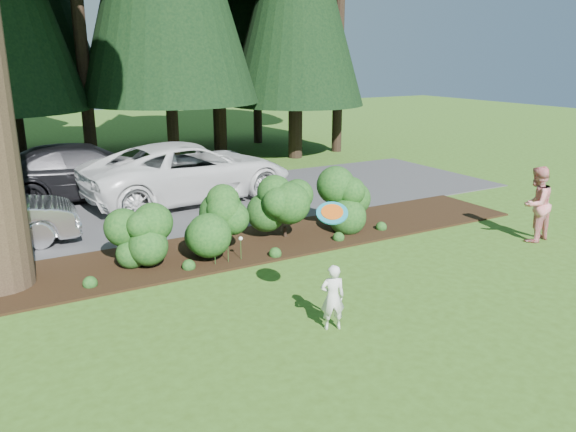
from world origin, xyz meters
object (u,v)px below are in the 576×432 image
object	(u,v)px
frisbee	(332,213)
adult	(536,204)
car_dark_suv	(86,171)
car_white_suv	(189,171)
child	(333,297)

from	to	relation	value
frisbee	adult	bearing A→B (deg)	11.78
adult	frisbee	bearing A→B (deg)	3.02
car_dark_suv	adult	xyz separation A→B (m)	(8.46, -9.56, 0.04)
car_white_suv	child	bearing A→B (deg)	168.76
car_dark_suv	child	xyz separation A→B (m)	(1.74, -10.95, -0.31)
child	adult	distance (m)	6.88
car_white_suv	frisbee	bearing A→B (deg)	168.39
car_dark_suv	child	world-z (taller)	car_dark_suv
adult	car_dark_suv	bearing A→B (deg)	-57.24
car_white_suv	car_dark_suv	bearing A→B (deg)	50.56
adult	car_white_suv	bearing A→B (deg)	-62.01
car_white_suv	adult	size ratio (longest dim) A/B	3.51
car_dark_suv	frisbee	distance (m)	11.16
car_dark_suv	adult	size ratio (longest dim) A/B	3.19
car_white_suv	adult	world-z (taller)	adult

